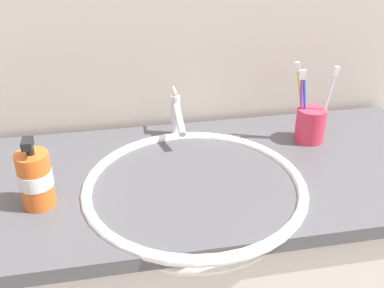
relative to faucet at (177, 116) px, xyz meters
name	(u,v)px	position (x,y,z in m)	size (l,w,h in m)	color
sink_basin	(194,199)	(0.00, -0.24, -0.10)	(0.50, 0.50, 0.11)	white
faucet	(177,116)	(0.00, 0.00, 0.00)	(0.02, 0.15, 0.12)	silver
toothbrush_cup	(310,125)	(0.34, -0.08, -0.02)	(0.08, 0.08, 0.09)	#D8334C
toothbrush_purple	(301,101)	(0.31, -0.08, 0.05)	(0.03, 0.01, 0.19)	purple
toothbrush_white	(328,99)	(0.37, -0.09, 0.05)	(0.04, 0.01, 0.20)	white
toothbrush_blue	(305,101)	(0.32, -0.08, 0.05)	(0.04, 0.02, 0.19)	blue
toothbrush_yellow	(300,96)	(0.31, -0.07, 0.06)	(0.05, 0.03, 0.20)	yellow
soap_dispenser	(36,179)	(-0.33, -0.25, 0.00)	(0.07, 0.07, 0.16)	orange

